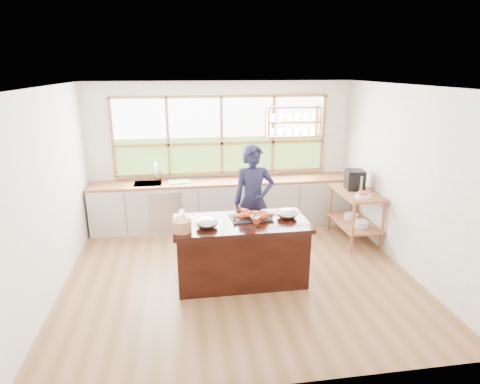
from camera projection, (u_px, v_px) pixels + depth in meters
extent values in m
plane|color=#935F41|center=(239.00, 273.00, 5.98)|extent=(5.00, 5.00, 0.00)
cube|color=white|center=(222.00, 153.00, 7.70)|extent=(5.00, 0.02, 2.70)
cube|color=white|center=(277.00, 259.00, 3.45)|extent=(5.00, 0.02, 2.70)
cube|color=white|center=(49.00, 194.00, 5.22)|extent=(0.02, 4.50, 2.70)
cube|color=white|center=(405.00, 179.00, 5.93)|extent=(0.02, 4.50, 2.70)
cube|color=silver|center=(239.00, 86.00, 5.18)|extent=(5.00, 4.50, 0.02)
cube|color=#A47544|center=(222.00, 136.00, 7.57)|extent=(4.05, 0.06, 1.50)
cube|color=silver|center=(221.00, 117.00, 7.49)|extent=(3.98, 0.01, 0.75)
cube|color=#325F1D|center=(222.00, 155.00, 7.71)|extent=(3.98, 0.01, 0.70)
cube|color=#A47544|center=(294.00, 107.00, 7.50)|extent=(1.00, 0.28, 0.03)
cube|color=#A47544|center=(293.00, 122.00, 7.58)|extent=(1.00, 0.28, 0.03)
cube|color=#A47544|center=(292.00, 136.00, 7.67)|extent=(1.00, 0.28, 0.03)
cube|color=#A47544|center=(267.00, 122.00, 7.51)|extent=(0.03, 0.28, 0.55)
cube|color=#A47544|center=(318.00, 121.00, 7.66)|extent=(0.03, 0.28, 0.55)
cube|color=#B3B2A9|center=(224.00, 204.00, 7.69)|extent=(4.90, 0.62, 0.85)
cube|color=#AFB2B6|center=(165.00, 212.00, 7.23)|extent=(0.60, 0.01, 0.72)
cube|color=#9B5F3A|center=(224.00, 182.00, 7.55)|extent=(4.90, 0.62, 0.05)
cube|color=#AFB2B6|center=(148.00, 187.00, 7.37)|extent=(0.50, 0.42, 0.16)
cube|color=#9B5F3A|center=(383.00, 226.00, 6.57)|extent=(0.04, 0.04, 0.90)
cube|color=#9B5F3A|center=(357.00, 206.00, 7.52)|extent=(0.04, 0.04, 0.90)
cube|color=#9B5F3A|center=(353.00, 227.00, 6.50)|extent=(0.04, 0.04, 0.90)
cube|color=#9B5F3A|center=(330.00, 207.00, 7.44)|extent=(0.04, 0.04, 0.90)
cube|color=#9B5F3A|center=(354.00, 223.00, 7.05)|extent=(0.62, 1.10, 0.03)
cube|color=#9B5F3A|center=(357.00, 193.00, 6.88)|extent=(0.62, 1.10, 0.05)
cylinder|color=silver|center=(361.00, 224.00, 6.79)|extent=(0.24, 0.24, 0.11)
cylinder|color=silver|center=(351.00, 217.00, 7.17)|extent=(0.24, 0.24, 0.09)
cube|color=black|center=(241.00, 253.00, 5.67)|extent=(1.77, 0.82, 0.84)
cube|color=black|center=(241.00, 224.00, 5.53)|extent=(1.85, 0.90, 0.06)
imported|color=#1A1A36|center=(253.00, 201.00, 6.34)|extent=(0.67, 0.45, 1.81)
imported|color=slate|center=(160.00, 176.00, 7.40)|extent=(0.15, 0.13, 0.25)
cube|color=#4DBD4B|center=(179.00, 182.00, 7.42)|extent=(0.44, 0.35, 0.01)
cube|color=black|center=(355.00, 180.00, 6.95)|extent=(0.34, 0.36, 0.34)
cylinder|color=#98AB51|center=(361.00, 184.00, 6.84)|extent=(0.07, 0.07, 0.27)
cylinder|color=silver|center=(363.00, 196.00, 6.55)|extent=(0.24, 0.24, 0.05)
sphere|color=#BA4427|center=(366.00, 193.00, 6.54)|extent=(0.07, 0.07, 0.07)
sphere|color=#BA4427|center=(363.00, 192.00, 6.58)|extent=(0.07, 0.07, 0.07)
sphere|color=#BA4427|center=(360.00, 193.00, 6.55)|extent=(0.07, 0.07, 0.07)
sphere|color=#BA4427|center=(362.00, 194.00, 6.50)|extent=(0.07, 0.07, 0.07)
sphere|color=#BA4427|center=(366.00, 194.00, 6.49)|extent=(0.07, 0.07, 0.07)
cube|color=black|center=(250.00, 218.00, 5.64)|extent=(0.58, 0.44, 0.02)
ellipsoid|color=red|center=(243.00, 216.00, 5.56)|extent=(0.23, 0.15, 0.08)
ellipsoid|color=red|center=(256.00, 214.00, 5.66)|extent=(0.23, 0.14, 0.08)
ellipsoid|color=red|center=(265.00, 216.00, 5.56)|extent=(0.21, 0.21, 0.08)
ellipsoid|color=red|center=(246.00, 212.00, 5.73)|extent=(0.18, 0.23, 0.08)
ellipsoid|color=red|center=(254.00, 218.00, 5.50)|extent=(0.11, 0.22, 0.08)
ellipsoid|color=#AFB2B6|center=(207.00, 223.00, 5.31)|extent=(0.30, 0.30, 0.14)
ellipsoid|color=#AFB2B6|center=(287.00, 214.00, 5.65)|extent=(0.29, 0.29, 0.14)
cylinder|color=white|center=(256.00, 227.00, 5.33)|extent=(0.06, 0.06, 0.01)
cylinder|color=white|center=(256.00, 222.00, 5.31)|extent=(0.01, 0.01, 0.13)
ellipsoid|color=white|center=(256.00, 215.00, 5.28)|extent=(0.08, 0.08, 0.10)
cylinder|color=#B77749|center=(182.00, 226.00, 5.16)|extent=(0.25, 0.25, 0.16)
cylinder|color=white|center=(180.00, 215.00, 5.65)|extent=(0.13, 0.31, 0.08)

